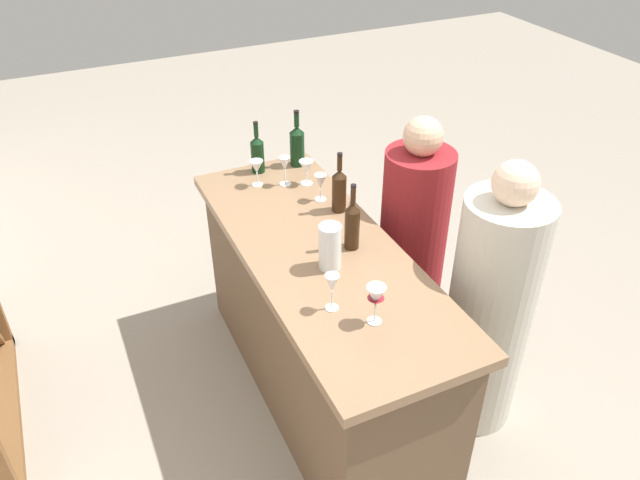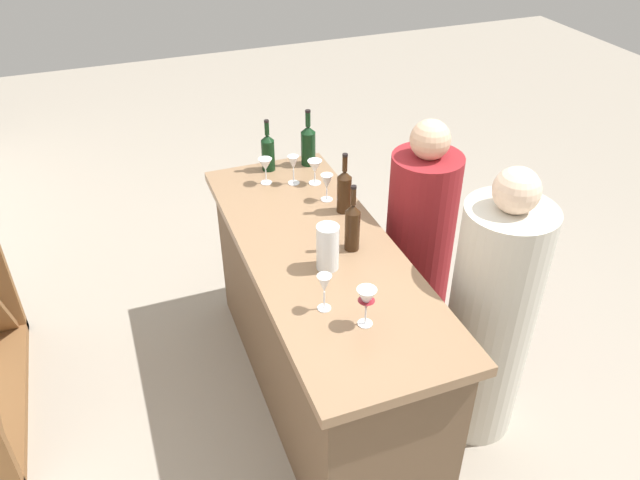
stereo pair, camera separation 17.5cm
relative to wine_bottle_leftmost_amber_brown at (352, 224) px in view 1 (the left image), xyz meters
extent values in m
plane|color=#9E9384|center=(0.05, 0.14, -1.08)|extent=(12.00, 12.00, 0.00)
cube|color=brown|center=(0.05, 0.14, -0.63)|extent=(1.79, 0.61, 0.90)
cube|color=#8C6B4C|center=(0.05, 0.14, -0.15)|extent=(1.87, 0.69, 0.05)
cylinder|color=#331E0F|center=(0.00, 0.00, -0.03)|extent=(0.07, 0.07, 0.20)
cone|color=#331E0F|center=(0.00, 0.00, 0.09)|extent=(0.07, 0.07, 0.04)
cylinder|color=#331E0F|center=(0.00, 0.00, 0.15)|extent=(0.02, 0.02, 0.08)
cylinder|color=black|center=(0.00, 0.00, 0.20)|extent=(0.03, 0.03, 0.01)
cylinder|color=#331E0F|center=(0.32, -0.09, -0.03)|extent=(0.07, 0.07, 0.19)
cone|color=#331E0F|center=(0.32, -0.09, 0.08)|extent=(0.07, 0.07, 0.04)
cylinder|color=#331E0F|center=(0.32, -0.09, 0.14)|extent=(0.03, 0.03, 0.08)
cylinder|color=black|center=(0.32, -0.09, 0.19)|extent=(0.03, 0.03, 0.01)
cylinder|color=black|center=(0.87, -0.10, -0.03)|extent=(0.08, 0.08, 0.20)
cone|color=black|center=(0.87, -0.10, 0.09)|extent=(0.08, 0.08, 0.04)
cylinder|color=black|center=(0.87, -0.10, 0.15)|extent=(0.03, 0.03, 0.08)
cylinder|color=black|center=(0.87, -0.10, 0.20)|extent=(0.03, 0.03, 0.01)
cylinder|color=black|center=(0.89, 0.13, -0.04)|extent=(0.07, 0.07, 0.18)
cone|color=black|center=(0.89, 0.13, 0.07)|extent=(0.07, 0.07, 0.03)
cylinder|color=black|center=(0.89, 0.13, 0.12)|extent=(0.03, 0.03, 0.08)
cylinder|color=black|center=(0.89, 0.13, 0.17)|extent=(0.03, 0.03, 0.01)
cylinder|color=white|center=(0.64, -0.06, -0.12)|extent=(0.07, 0.07, 0.00)
cylinder|color=white|center=(0.64, -0.06, -0.09)|extent=(0.01, 0.01, 0.06)
cone|color=white|center=(0.64, -0.06, -0.02)|extent=(0.08, 0.08, 0.07)
cylinder|color=white|center=(0.45, -0.05, -0.12)|extent=(0.06, 0.06, 0.00)
cylinder|color=white|center=(0.45, -0.05, -0.09)|extent=(0.01, 0.01, 0.06)
cone|color=white|center=(0.45, -0.05, -0.02)|extent=(0.06, 0.06, 0.08)
cylinder|color=white|center=(0.68, 0.05, -0.12)|extent=(0.06, 0.06, 0.00)
cylinder|color=white|center=(0.68, 0.05, -0.08)|extent=(0.01, 0.01, 0.08)
cone|color=white|center=(0.68, 0.05, 0.00)|extent=(0.06, 0.06, 0.08)
cylinder|color=white|center=(-0.50, 0.16, -0.12)|extent=(0.06, 0.06, 0.00)
cylinder|color=white|center=(-0.50, 0.16, -0.08)|extent=(0.01, 0.01, 0.08)
cone|color=white|center=(-0.50, 0.16, 0.00)|extent=(0.08, 0.08, 0.09)
cone|color=maroon|center=(-0.50, 0.16, -0.02)|extent=(0.07, 0.07, 0.03)
cylinder|color=white|center=(0.74, 0.19, -0.12)|extent=(0.06, 0.06, 0.00)
cylinder|color=white|center=(0.74, 0.19, -0.09)|extent=(0.01, 0.01, 0.07)
cone|color=white|center=(0.74, 0.19, -0.01)|extent=(0.07, 0.07, 0.07)
cylinder|color=white|center=(-0.35, 0.27, -0.12)|extent=(0.06, 0.06, 0.00)
cylinder|color=white|center=(-0.35, 0.27, -0.08)|extent=(0.01, 0.01, 0.08)
cone|color=white|center=(-0.35, 0.27, 0.00)|extent=(0.06, 0.06, 0.08)
cylinder|color=silver|center=(-0.10, 0.16, -0.02)|extent=(0.10, 0.10, 0.22)
cylinder|color=maroon|center=(0.21, -0.49, -0.46)|extent=(0.45, 0.45, 1.24)
sphere|color=#D8AD8C|center=(0.21, -0.49, 0.25)|extent=(0.20, 0.20, 0.20)
cylinder|color=beige|center=(-0.40, -0.55, -0.44)|extent=(0.42, 0.42, 1.28)
sphere|color=beige|center=(-0.40, -0.55, 0.29)|extent=(0.20, 0.20, 0.20)
camera|label=1|loc=(-2.10, 1.14, 1.55)|focal=34.91mm
camera|label=2|loc=(-2.16, 0.98, 1.55)|focal=34.91mm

